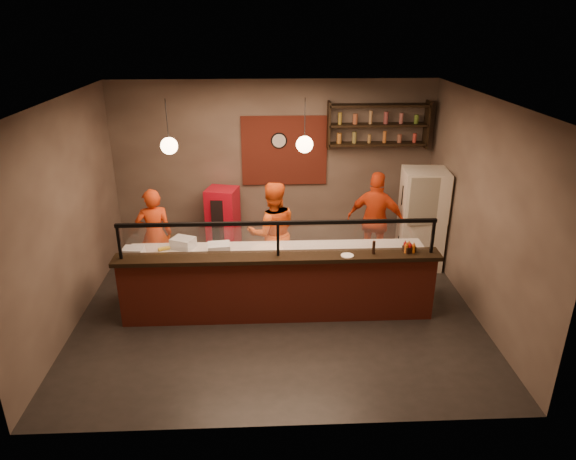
{
  "coord_description": "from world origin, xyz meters",
  "views": [
    {
      "loc": [
        -0.16,
        -6.94,
        4.22
      ],
      "look_at": [
        0.17,
        0.3,
        1.2
      ],
      "focal_mm": 32.0,
      "sensor_mm": 36.0,
      "label": 1
    }
  ],
  "objects_px": {
    "cook_right": "(376,220)",
    "red_cooler": "(223,221)",
    "wall_clock": "(279,140)",
    "cook_mid": "(273,233)",
    "pizza_dough": "(267,250)",
    "cook_left": "(155,235)",
    "condiment_caddy": "(409,249)",
    "pepper_mill": "(374,247)",
    "fridge": "(422,219)"
  },
  "relations": [
    {
      "from": "fridge",
      "to": "pepper_mill",
      "type": "bearing_deg",
      "value": -119.8
    },
    {
      "from": "cook_right",
      "to": "pepper_mill",
      "type": "xyz_separation_m",
      "value": [
        -0.41,
        -1.74,
        0.28
      ]
    },
    {
      "from": "cook_mid",
      "to": "wall_clock",
      "type": "bearing_deg",
      "value": -104.99
    },
    {
      "from": "condiment_caddy",
      "to": "pizza_dough",
      "type": "bearing_deg",
      "value": 166.6
    },
    {
      "from": "condiment_caddy",
      "to": "fridge",
      "type": "bearing_deg",
      "value": 67.7
    },
    {
      "from": "condiment_caddy",
      "to": "pepper_mill",
      "type": "relative_size",
      "value": 0.82
    },
    {
      "from": "cook_left",
      "to": "cook_right",
      "type": "height_order",
      "value": "cook_right"
    },
    {
      "from": "cook_right",
      "to": "red_cooler",
      "type": "distance_m",
      "value": 2.86
    },
    {
      "from": "cook_right",
      "to": "fridge",
      "type": "distance_m",
      "value": 0.82
    },
    {
      "from": "cook_right",
      "to": "pizza_dough",
      "type": "height_order",
      "value": "cook_right"
    },
    {
      "from": "fridge",
      "to": "condiment_caddy",
      "type": "height_order",
      "value": "fridge"
    },
    {
      "from": "cook_mid",
      "to": "red_cooler",
      "type": "bearing_deg",
      "value": -61.4
    },
    {
      "from": "cook_mid",
      "to": "condiment_caddy",
      "type": "xyz_separation_m",
      "value": [
        1.97,
        -1.22,
        0.22
      ]
    },
    {
      "from": "pepper_mill",
      "to": "wall_clock",
      "type": "bearing_deg",
      "value": 114.75
    },
    {
      "from": "pepper_mill",
      "to": "fridge",
      "type": "bearing_deg",
      "value": 54.82
    },
    {
      "from": "cook_mid",
      "to": "red_cooler",
      "type": "height_order",
      "value": "cook_mid"
    },
    {
      "from": "cook_mid",
      "to": "cook_right",
      "type": "xyz_separation_m",
      "value": [
        1.84,
        0.47,
        0.0
      ]
    },
    {
      "from": "cook_mid",
      "to": "condiment_caddy",
      "type": "relative_size",
      "value": 10.94
    },
    {
      "from": "cook_left",
      "to": "cook_mid",
      "type": "relative_size",
      "value": 0.92
    },
    {
      "from": "cook_mid",
      "to": "fridge",
      "type": "distance_m",
      "value": 2.7
    },
    {
      "from": "cook_mid",
      "to": "red_cooler",
      "type": "distance_m",
      "value": 1.53
    },
    {
      "from": "cook_mid",
      "to": "pizza_dough",
      "type": "distance_m",
      "value": 0.73
    },
    {
      "from": "cook_right",
      "to": "pizza_dough",
      "type": "bearing_deg",
      "value": 55.51
    },
    {
      "from": "red_cooler",
      "to": "pizza_dough",
      "type": "height_order",
      "value": "red_cooler"
    },
    {
      "from": "cook_mid",
      "to": "condiment_caddy",
      "type": "height_order",
      "value": "cook_mid"
    },
    {
      "from": "cook_left",
      "to": "pizza_dough",
      "type": "bearing_deg",
      "value": 142.12
    },
    {
      "from": "red_cooler",
      "to": "condiment_caddy",
      "type": "relative_size",
      "value": 7.94
    },
    {
      "from": "fridge",
      "to": "red_cooler",
      "type": "height_order",
      "value": "fridge"
    },
    {
      "from": "cook_right",
      "to": "wall_clock",
      "type": "bearing_deg",
      "value": -7.67
    },
    {
      "from": "red_cooler",
      "to": "pepper_mill",
      "type": "distance_m",
      "value": 3.44
    },
    {
      "from": "pizza_dough",
      "to": "condiment_caddy",
      "type": "relative_size",
      "value": 3.11
    },
    {
      "from": "cook_left",
      "to": "red_cooler",
      "type": "relative_size",
      "value": 1.27
    },
    {
      "from": "cook_left",
      "to": "pepper_mill",
      "type": "relative_size",
      "value": 8.25
    },
    {
      "from": "pizza_dough",
      "to": "fridge",
      "type": "bearing_deg",
      "value": 23.53
    },
    {
      "from": "cook_mid",
      "to": "condiment_caddy",
      "type": "distance_m",
      "value": 2.32
    },
    {
      "from": "fridge",
      "to": "pepper_mill",
      "type": "relative_size",
      "value": 9.1
    },
    {
      "from": "cook_right",
      "to": "pepper_mill",
      "type": "distance_m",
      "value": 1.8
    },
    {
      "from": "cook_right",
      "to": "pepper_mill",
      "type": "relative_size",
      "value": 8.96
    },
    {
      "from": "pizza_dough",
      "to": "pepper_mill",
      "type": "distance_m",
      "value": 1.64
    },
    {
      "from": "condiment_caddy",
      "to": "pepper_mill",
      "type": "height_order",
      "value": "pepper_mill"
    },
    {
      "from": "red_cooler",
      "to": "fridge",
      "type": "bearing_deg",
      "value": 2.76
    },
    {
      "from": "wall_clock",
      "to": "cook_right",
      "type": "bearing_deg",
      "value": -31.49
    },
    {
      "from": "cook_left",
      "to": "pepper_mill",
      "type": "height_order",
      "value": "cook_left"
    },
    {
      "from": "wall_clock",
      "to": "cook_mid",
      "type": "height_order",
      "value": "wall_clock"
    },
    {
      "from": "fridge",
      "to": "condiment_caddy",
      "type": "distance_m",
      "value": 1.84
    },
    {
      "from": "fridge",
      "to": "condiment_caddy",
      "type": "relative_size",
      "value": 11.12
    },
    {
      "from": "wall_clock",
      "to": "cook_left",
      "type": "distance_m",
      "value": 2.84
    },
    {
      "from": "cook_right",
      "to": "pizza_dough",
      "type": "xyz_separation_m",
      "value": [
        -1.94,
        -1.2,
        0.02
      ]
    },
    {
      "from": "wall_clock",
      "to": "cook_mid",
      "type": "distance_m",
      "value": 1.94
    },
    {
      "from": "wall_clock",
      "to": "cook_left",
      "type": "relative_size",
      "value": 0.18
    }
  ]
}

